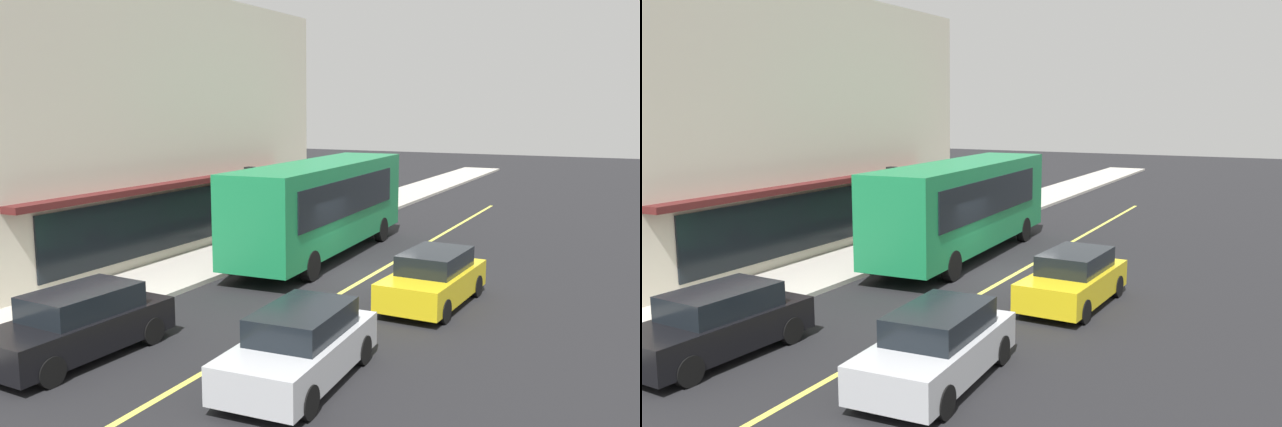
% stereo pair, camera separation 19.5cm
% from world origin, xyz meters
% --- Properties ---
extents(ground, '(120.00, 120.00, 0.00)m').
position_xyz_m(ground, '(0.00, 0.00, 0.00)').
color(ground, black).
extents(sidewalk, '(80.00, 3.08, 0.15)m').
position_xyz_m(sidewalk, '(0.00, 5.75, 0.07)').
color(sidewalk, '#B2ADA3').
rests_on(sidewalk, ground).
extents(lane_centre_stripe, '(36.00, 0.16, 0.01)m').
position_xyz_m(lane_centre_stripe, '(0.00, 0.00, 0.00)').
color(lane_centre_stripe, '#D8D14C').
rests_on(lane_centre_stripe, ground).
extents(storefront_building, '(20.46, 8.65, 9.68)m').
position_xyz_m(storefront_building, '(-0.80, 11.30, 4.83)').
color(storefront_building, beige).
rests_on(storefront_building, ground).
extents(bus, '(11.24, 3.08, 3.50)m').
position_xyz_m(bus, '(2.16, 2.78, 1.99)').
color(bus, '#197F47').
rests_on(bus, ground).
extents(traffic_light, '(0.30, 0.52, 3.20)m').
position_xyz_m(traffic_light, '(0.85, 5.06, 2.53)').
color(traffic_light, '#2D2D33').
rests_on(traffic_light, sidewalk).
extents(car_black, '(4.39, 2.03, 1.52)m').
position_xyz_m(car_black, '(-9.46, 3.02, 0.74)').
color(car_black, black).
rests_on(car_black, ground).
extents(car_yellow, '(4.38, 2.02, 1.52)m').
position_xyz_m(car_yellow, '(-2.06, -2.81, 0.74)').
color(car_yellow, yellow).
rests_on(car_yellow, ground).
extents(car_silver, '(4.39, 2.04, 1.52)m').
position_xyz_m(car_silver, '(-8.47, -2.03, 0.74)').
color(car_silver, '#B7BABF').
rests_on(car_silver, ground).
extents(pedestrian_by_curb, '(0.34, 0.34, 1.77)m').
position_xyz_m(pedestrian_by_curb, '(10.11, 6.26, 1.22)').
color(pedestrian_by_curb, black).
rests_on(pedestrian_by_curb, sidewalk).
extents(pedestrian_at_corner, '(0.34, 0.34, 1.83)m').
position_xyz_m(pedestrian_at_corner, '(2.88, 6.81, 1.26)').
color(pedestrian_at_corner, black).
rests_on(pedestrian_at_corner, sidewalk).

